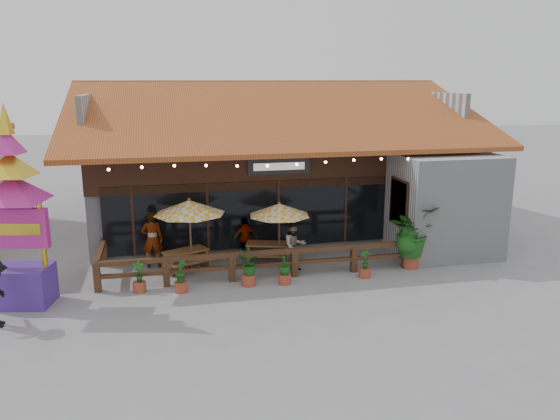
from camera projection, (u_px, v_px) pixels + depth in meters
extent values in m
plane|color=gray|center=(305.00, 270.00, 18.01)|extent=(100.00, 100.00, 0.00)
cube|color=silver|center=(265.00, 175.00, 24.19)|extent=(14.00, 10.00, 4.00)
cube|color=#361D11|center=(250.00, 167.00, 18.77)|extent=(11.00, 0.16, 1.60)
cube|color=black|center=(251.00, 215.00, 19.15)|extent=(10.00, 0.12, 2.40)
cube|color=#F0A06C|center=(250.00, 213.00, 19.34)|extent=(9.80, 0.05, 2.20)
cube|color=silver|center=(444.00, 205.00, 19.32)|extent=(3.50, 2.70, 3.60)
cube|color=red|center=(399.00, 203.00, 18.74)|extent=(0.06, 1.20, 1.50)
cube|color=#361D11|center=(399.00, 203.00, 18.74)|extent=(0.04, 1.34, 1.64)
cube|color=#A35224|center=(282.00, 113.00, 20.19)|extent=(15.50, 7.05, 2.37)
cube|color=#A35224|center=(251.00, 105.00, 26.83)|extent=(15.50, 7.05, 2.37)
cube|color=#A35224|center=(264.00, 82.00, 23.25)|extent=(15.50, 0.30, 0.12)
cube|color=silver|center=(95.00, 115.00, 22.08)|extent=(0.20, 9.00, 1.80)
cube|color=silver|center=(414.00, 111.00, 25.04)|extent=(0.20, 9.00, 1.80)
cube|color=black|center=(279.00, 166.00, 18.87)|extent=(2.20, 0.10, 0.55)
cube|color=silver|center=(279.00, 166.00, 18.81)|extent=(1.80, 0.02, 0.25)
cube|color=#361D11|center=(133.00, 221.00, 18.27)|extent=(0.08, 0.08, 2.40)
cube|color=#361D11|center=(208.00, 217.00, 18.79)|extent=(0.08, 0.08, 2.40)
cube|color=#361D11|center=(279.00, 213.00, 19.32)|extent=(0.08, 0.08, 2.40)
cube|color=#361D11|center=(346.00, 210.00, 19.85)|extent=(0.08, 0.08, 2.40)
sphere|color=#FFC58C|center=(109.00, 170.00, 15.99)|extent=(0.09, 0.09, 0.09)
sphere|color=#FFC58C|center=(142.00, 167.00, 16.18)|extent=(0.09, 0.09, 0.09)
sphere|color=#FFC58C|center=(174.00, 166.00, 16.38)|extent=(0.09, 0.09, 0.09)
sphere|color=#FFC58C|center=(206.00, 166.00, 16.59)|extent=(0.09, 0.09, 0.09)
sphere|color=#FFC58C|center=(237.00, 166.00, 16.80)|extent=(0.09, 0.09, 0.09)
sphere|color=#FFC58C|center=(267.00, 166.00, 17.01)|extent=(0.09, 0.09, 0.09)
sphere|color=#FFC58C|center=(297.00, 164.00, 17.20)|extent=(0.09, 0.09, 0.09)
sphere|color=#FFC58C|center=(326.00, 162.00, 17.40)|extent=(0.09, 0.09, 0.09)
sphere|color=#FFC58C|center=(354.00, 160.00, 17.59)|extent=(0.09, 0.09, 0.09)
sphere|color=#FFC58C|center=(381.00, 159.00, 17.78)|extent=(0.09, 0.09, 0.09)
sphere|color=#FFC58C|center=(408.00, 159.00, 17.99)|extent=(0.09, 0.09, 0.09)
cube|color=#4E2C1B|center=(97.00, 277.00, 16.06)|extent=(0.20, 0.20, 0.90)
cube|color=#4E2C1B|center=(166.00, 272.00, 16.48)|extent=(0.20, 0.20, 0.90)
cube|color=#4E2C1B|center=(232.00, 267.00, 16.90)|extent=(0.20, 0.20, 0.90)
cube|color=#4E2C1B|center=(294.00, 263.00, 17.33)|extent=(0.20, 0.20, 0.90)
cube|color=#4E2C1B|center=(354.00, 258.00, 17.75)|extent=(0.20, 0.20, 0.90)
cube|color=#4E2C1B|center=(405.00, 255.00, 18.13)|extent=(0.20, 0.20, 0.90)
cube|color=#4E2C1B|center=(260.00, 253.00, 17.00)|extent=(9.80, 0.16, 0.14)
cube|color=#4E2C1B|center=(260.00, 265.00, 17.09)|extent=(9.80, 0.12, 0.12)
cube|color=#4E2C1B|center=(100.00, 252.00, 17.15)|extent=(0.16, 2.50, 0.14)
cube|color=#4E2C1B|center=(104.00, 253.00, 18.34)|extent=(0.20, 0.20, 0.90)
cylinder|color=brown|center=(191.00, 237.00, 17.63)|extent=(0.06, 0.06, 2.31)
cone|color=gold|center=(189.00, 207.00, 17.39)|extent=(2.58, 2.58, 0.45)
sphere|color=brown|center=(189.00, 199.00, 17.34)|extent=(0.10, 0.10, 0.10)
cylinder|color=black|center=(192.00, 270.00, 17.89)|extent=(0.44, 0.44, 0.06)
cylinder|color=brown|center=(279.00, 236.00, 18.24)|extent=(0.05, 0.05, 2.07)
cone|color=gold|center=(279.00, 210.00, 18.03)|extent=(2.50, 2.50, 0.40)
sphere|color=brown|center=(279.00, 203.00, 17.98)|extent=(0.09, 0.09, 0.09)
cylinder|color=black|center=(279.00, 264.00, 18.47)|extent=(0.40, 0.40, 0.05)
cube|color=brown|center=(186.00, 251.00, 17.84)|extent=(1.57, 1.20, 0.05)
cube|color=brown|center=(169.00, 264.00, 17.56)|extent=(0.32, 0.59, 0.66)
cube|color=brown|center=(203.00, 257.00, 18.29)|extent=(0.32, 0.59, 0.66)
cube|color=brown|center=(193.00, 263.00, 17.53)|extent=(1.39, 0.82, 0.04)
cube|color=brown|center=(179.00, 255.00, 18.28)|extent=(1.39, 0.82, 0.04)
cube|color=brown|center=(268.00, 244.00, 18.57)|extent=(1.59, 1.07, 0.05)
cube|color=brown|center=(249.00, 253.00, 18.69)|extent=(0.25, 0.63, 0.67)
cube|color=brown|center=(286.00, 254.00, 18.61)|extent=(0.25, 0.63, 0.67)
cube|color=brown|center=(266.00, 256.00, 18.15)|extent=(1.47, 0.66, 0.05)
cube|color=brown|center=(269.00, 247.00, 19.12)|extent=(1.47, 0.66, 0.05)
cube|color=#4B2791|center=(24.00, 286.00, 15.14)|extent=(1.66, 1.38, 1.10)
cube|color=#B42186|center=(17.00, 228.00, 14.75)|extent=(1.67, 0.56, 1.10)
cube|color=gold|center=(16.00, 229.00, 14.63)|extent=(1.27, 0.29, 0.32)
cylinder|color=gold|center=(43.00, 233.00, 14.93)|extent=(0.15, 0.15, 1.84)
pyramid|color=#B42186|center=(11.00, 175.00, 14.41)|extent=(2.61, 2.61, 0.74)
pyramid|color=gold|center=(9.00, 152.00, 14.27)|extent=(1.85, 1.85, 0.64)
pyramid|color=#B42186|center=(6.00, 129.00, 14.13)|extent=(1.19, 1.19, 0.64)
pyramid|color=gold|center=(3.00, 102.00, 13.97)|extent=(0.54, 0.54, 0.83)
cylinder|color=brown|center=(410.00, 261.00, 18.21)|extent=(0.57, 0.57, 0.42)
imported|color=#1E5819|center=(412.00, 231.00, 17.96)|extent=(1.91, 1.79, 1.70)
sphere|color=#1E5819|center=(417.00, 241.00, 17.98)|extent=(0.57, 0.57, 0.57)
sphere|color=#1E5819|center=(407.00, 234.00, 18.09)|extent=(0.49, 0.49, 0.49)
imported|color=#361D11|center=(152.00, 239.00, 18.06)|extent=(0.72, 0.49, 1.92)
imported|color=#361D11|center=(294.00, 246.00, 17.73)|extent=(0.96, 0.83, 1.69)
imported|color=#361D11|center=(246.00, 238.00, 19.05)|extent=(0.90, 0.49, 1.45)
cylinder|color=brown|center=(140.00, 287.00, 16.11)|extent=(0.39, 0.39, 0.31)
imported|color=#1E5819|center=(139.00, 272.00, 15.99)|extent=(0.35, 0.25, 0.64)
cylinder|color=brown|center=(181.00, 287.00, 16.10)|extent=(0.40, 0.40, 0.32)
imported|color=#1E5819|center=(180.00, 271.00, 15.98)|extent=(0.29, 0.36, 0.66)
cylinder|color=brown|center=(249.00, 280.00, 16.61)|extent=(0.43, 0.43, 0.35)
imported|color=#1E5819|center=(248.00, 263.00, 16.49)|extent=(0.77, 0.71, 0.72)
cylinder|color=brown|center=(285.00, 279.00, 16.75)|extent=(0.39, 0.39, 0.31)
imported|color=#1E5819|center=(285.00, 264.00, 16.63)|extent=(0.49, 0.49, 0.64)
cylinder|color=brown|center=(365.00, 273.00, 17.29)|extent=(0.37, 0.37, 0.30)
imported|color=#1E5819|center=(365.00, 259.00, 17.19)|extent=(0.36, 0.39, 0.61)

